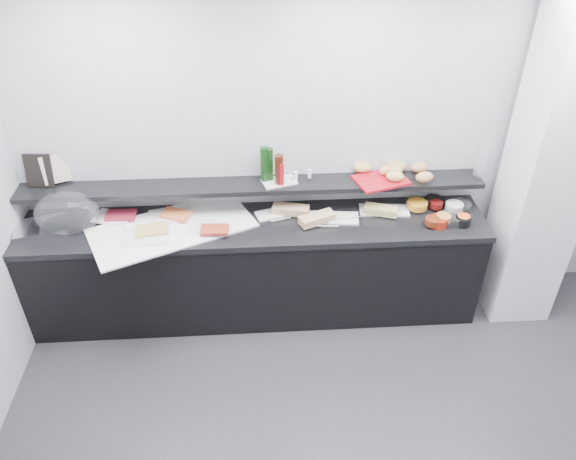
{
  "coord_description": "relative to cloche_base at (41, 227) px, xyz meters",
  "views": [
    {
      "loc": [
        -0.66,
        -1.87,
        3.38
      ],
      "look_at": [
        -0.45,
        1.45,
        1.0
      ],
      "focal_mm": 35.0,
      "sensor_mm": 36.0,
      "label": 1
    }
  ],
  "objects": [
    {
      "name": "back_wall",
      "position": [
        2.32,
        0.28,
        0.43
      ],
      "size": [
        5.0,
        0.02,
        2.7
      ],
      "primitive_type": "cube",
      "color": "#AFB1B6",
      "rests_on": "ground"
    },
    {
      "name": "ceiling",
      "position": [
        2.32,
        -1.72,
        1.78
      ],
      "size": [
        5.0,
        5.0,
        0.0
      ],
      "primitive_type": "plane",
      "color": "white",
      "rests_on": "back_wall"
    },
    {
      "name": "column",
      "position": [
        3.82,
        -0.07,
        0.43
      ],
      "size": [
        0.5,
        0.5,
        2.7
      ],
      "primitive_type": "cube",
      "color": "white",
      "rests_on": "ground"
    },
    {
      "name": "buffet_cabinet",
      "position": [
        1.62,
        -0.02,
        -0.5
      ],
      "size": [
        3.6,
        0.6,
        0.85
      ],
      "primitive_type": "cube",
      "color": "black",
      "rests_on": "ground"
    },
    {
      "name": "counter_top",
      "position": [
        1.62,
        -0.02,
        -0.05
      ],
      "size": [
        3.62,
        0.62,
        0.05
      ],
      "primitive_type": "cube",
      "color": "black",
      "rests_on": "buffet_cabinet"
    },
    {
      "name": "wall_shelf",
      "position": [
        1.62,
        0.16,
        0.21
      ],
      "size": [
        3.6,
        0.25,
        0.04
      ],
      "primitive_type": "cube",
      "color": "black",
      "rests_on": "back_wall"
    },
    {
      "name": "cloche_base",
      "position": [
        0.0,
        0.0,
        0.0
      ],
      "size": [
        0.44,
        0.34,
        0.04
      ],
      "primitive_type": "cube",
      "rotation": [
        0.0,
        0.0,
        0.25
      ],
      "color": "silver",
      "rests_on": "counter_top"
    },
    {
      "name": "cloche_dome",
      "position": [
        0.21,
        0.02,
        0.11
      ],
      "size": [
        0.49,
        0.32,
        0.34
      ],
      "primitive_type": "ellipsoid",
      "rotation": [
        0.0,
        0.0,
        -0.0
      ],
      "color": "silver",
      "rests_on": "cloche_base"
    },
    {
      "name": "linen_runner",
      "position": [
        0.99,
        -0.06,
        -0.01
      ],
      "size": [
        1.33,
        1.02,
        0.01
      ],
      "primitive_type": "cube",
      "rotation": [
        0.0,
        0.0,
        0.43
      ],
      "color": "white",
      "rests_on": "counter_top"
    },
    {
      "name": "platter_meat_a",
      "position": [
        0.52,
        0.1,
        0.0
      ],
      "size": [
        0.32,
        0.26,
        0.01
      ],
      "primitive_type": "cube",
      "rotation": [
        0.0,
        0.0,
        -0.28
      ],
      "color": "white",
      "rests_on": "linen_runner"
    },
    {
      "name": "food_meat_a",
      "position": [
        0.58,
        0.1,
        0.02
      ],
      "size": [
        0.23,
        0.15,
        0.02
      ],
      "primitive_type": "cube",
      "rotation": [
        0.0,
        0.0,
        -0.02
      ],
      "color": "maroon",
      "rests_on": "platter_meat_a"
    },
    {
      "name": "platter_salmon",
      "position": [
        0.97,
        0.1,
        0.0
      ],
      "size": [
        0.36,
        0.28,
        0.01
      ],
      "primitive_type": "cube",
      "rotation": [
        0.0,
        0.0,
        0.23
      ],
      "color": "silver",
      "rests_on": "linen_runner"
    },
    {
      "name": "food_salmon",
      "position": [
        1.01,
        0.08,
        0.02
      ],
      "size": [
        0.26,
        0.22,
        0.02
      ],
      "primitive_type": "cube",
      "rotation": [
        0.0,
        0.0,
        -0.39
      ],
      "color": "orange",
      "rests_on": "platter_salmon"
    },
    {
      "name": "platter_cheese",
      "position": [
        0.82,
        -0.18,
        0.0
      ],
      "size": [
        0.35,
        0.24,
        0.01
      ],
      "primitive_type": "cube",
      "rotation": [
        0.0,
        0.0,
        0.05
      ],
      "color": "white",
      "rests_on": "linen_runner"
    },
    {
      "name": "food_cheese",
      "position": [
        0.85,
        -0.12,
        0.02
      ],
      "size": [
        0.26,
        0.19,
        0.02
      ],
      "primitive_type": "cube",
      "rotation": [
        0.0,
        0.0,
        0.17
      ],
      "color": "#D3B152",
      "rests_on": "platter_cheese"
    },
    {
      "name": "platter_meat_b",
      "position": [
        1.27,
        -0.08,
        0.0
      ],
      "size": [
        0.3,
        0.24,
        0.01
      ],
      "primitive_type": "cube",
      "rotation": [
        0.0,
        0.0,
        -0.23
      ],
      "color": "white",
      "rests_on": "linen_runner"
    },
    {
      "name": "food_meat_b",
      "position": [
        1.32,
        -0.15,
        0.02
      ],
      "size": [
        0.21,
        0.14,
        0.02
      ],
      "primitive_type": "cube",
      "rotation": [
        0.0,
        0.0,
        -0.05
      ],
      "color": "maroon",
      "rests_on": "platter_meat_b"
    },
    {
      "name": "sandwich_plate_left",
      "position": [
        1.8,
        0.1,
        -0.01
      ],
      "size": [
        0.35,
        0.23,
        0.01
      ],
      "primitive_type": "cube",
      "rotation": [
        0.0,
        0.0,
        0.28
      ],
      "color": "white",
      "rests_on": "counter_top"
    },
    {
      "name": "sandwich_food_left",
      "position": [
        1.91,
        0.08,
        0.02
      ],
      "size": [
        0.3,
        0.18,
        0.06
      ],
      "primitive_type": "cube",
      "rotation": [
        0.0,
        0.0,
        -0.25
      ],
      "color": "tan",
      "rests_on": "sandwich_plate_left"
    },
    {
      "name": "tongs_left",
      "position": [
        1.82,
        -0.01,
        -0.0
      ],
      "size": [
        0.16,
        0.05,
        0.01
      ],
      "primitive_type": "cylinder",
      "rotation": [
        0.0,
        1.57,
        0.29
      ],
      "color": "silver",
      "rests_on": "sandwich_plate_left"
    },
    {
      "name": "sandwich_plate_mid",
      "position": [
        2.23,
        0.0,
        -0.01
      ],
      "size": [
        0.42,
        0.22,
        0.01
      ],
      "primitive_type": "cube",
      "rotation": [
        0.0,
        0.0,
        -0.11
      ],
      "color": "white",
      "rests_on": "counter_top"
    },
    {
      "name": "sandwich_food_mid",
      "position": [
        2.1,
        -0.05,
        0.02
      ],
      "size": [
        0.3,
        0.21,
        0.06
      ],
      "primitive_type": "cube",
      "rotation": [
        0.0,
        0.0,
        0.42
      ],
      "color": "tan",
      "rests_on": "sandwich_plate_mid"
    },
    {
      "name": "tongs_mid",
      "position": [
        2.18,
        -0.12,
        -0.0
      ],
      "size": [
        0.16,
        0.02,
        0.01
      ],
      "primitive_type": "cylinder",
      "rotation": [
        0.0,
        1.57,
        -0.09
      ],
      "color": "#A8AAAF",
      "rests_on": "sandwich_plate_mid"
    },
    {
      "name": "sandwich_plate_right",
      "position": [
        2.66,
        0.08,
        -0.01
      ],
      "size": [
        0.4,
        0.2,
        0.01
      ],
      "primitive_type": "cube",
      "rotation": [
        0.0,
        0.0,
        -0.1
      ],
      "color": "white",
      "rests_on": "counter_top"
    },
    {
      "name": "sandwich_food_right",
      "position": [
        2.62,
        0.03,
        0.02
      ],
      "size": [
        0.28,
        0.18,
        0.06
      ],
      "primitive_type": "cube",
      "rotation": [
        0.0,
        0.0,
        -0.32
      ],
      "color": "tan",
      "rests_on": "sandwich_plate_right"
    },
    {
      "name": "tongs_right",
      "position": [
        2.41,
        -0.02,
        -0.0
      ],
      "size": [
        0.16,
        0.04,
        0.01
      ],
      "primitive_type": "cylinder",
      "rotation": [
        0.0,
        1.57,
        0.2
      ],
      "color": "#ADB0B4",
      "rests_on": "sandwich_plate_right"
    },
    {
      "name": "bowl_glass_fruit",
      "position": [
        2.92,
        0.1,
        0.02
      ],
      "size": [
        0.18,
        0.18,
        0.07
      ],
      "primitive_type": "cylinder",
      "rotation": [
        0.0,
        0.0,
        -0.08
      ],
      "color": "white",
      "rests_on": "counter_top"
    },
    {
      "name": "fill_glass_fruit",
      "position": [
        2.92,
        0.09,
        0.03
      ],
      "size": [
        0.17,
        0.17,
        0.05
      ],
      "primitive_type": "cylinder",
      "rotation": [
        0.0,
        0.0,
        -0.07
      ],
      "color": "orange",
      "rests_on": "bowl_glass_fruit"
    },
    {
      "name": "bowl_black_jam",
      "position": [
        3.08,
        0.13,
        0.02
      ],
      "size": [
        0.17,
        0.17,
        0.07
      ],
      "primitive_type": "cylinder",
      "rotation": [
        0.0,
        0.0,
        -0.1
      ],
      "color": "black",
      "rests_on": "counter_top"
    },
    {
      "name": "fill_black_jam",
      "position": [
        3.07,
        0.08,
        0.03
      ],
      "size": [
        0.13,
        0.13,
        0.05
      ],
      "primitive_type": "cylinder",
      "rotation": [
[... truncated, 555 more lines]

